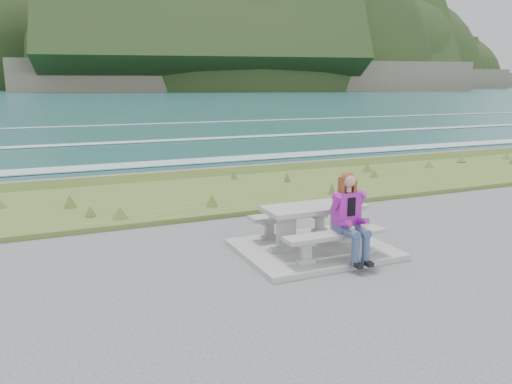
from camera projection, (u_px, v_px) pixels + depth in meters
concrete_slab at (313, 249)px, 8.86m from camera, size 2.60×2.10×0.10m
picnic_table at (314, 215)px, 8.72m from camera, size 1.80×0.75×0.75m
bench_landward at (335, 239)px, 8.14m from camera, size 1.80×0.35×0.45m
bench_seaward at (295, 218)px, 9.40m from camera, size 1.80×0.35×0.45m
grass_verge at (219, 195)px, 13.34m from camera, size 160.00×4.50×0.22m
shore_drop at (189, 177)px, 15.94m from camera, size 160.00×0.80×2.20m
ocean at (114, 159)px, 31.71m from camera, size 1600.00×1600.00×0.09m
headland_range at (274, 75)px, 437.66m from camera, size 729.83×363.95×222.98m
seated_woman at (352, 229)px, 8.07m from camera, size 0.42×0.73×1.44m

